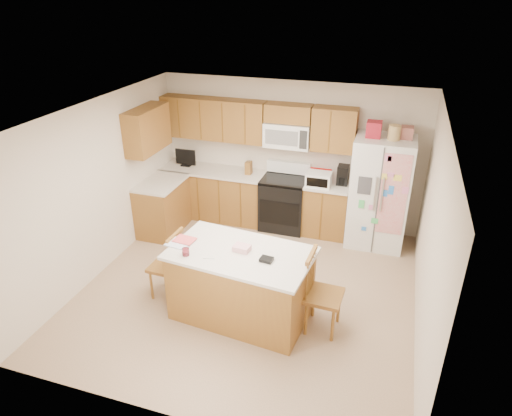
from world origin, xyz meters
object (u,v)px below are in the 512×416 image
(refrigerator, at_px, (380,191))
(windsor_chair_back, at_px, (260,261))
(island, at_px, (241,284))
(windsor_chair_left, at_px, (168,266))
(stove, at_px, (284,202))
(windsor_chair_right, at_px, (322,295))

(refrigerator, height_order, windsor_chair_back, refrigerator)
(island, bearing_deg, windsor_chair_back, 84.96)
(windsor_chair_left, bearing_deg, windsor_chair_back, 24.46)
(windsor_chair_left, bearing_deg, refrigerator, 42.15)
(stove, bearing_deg, refrigerator, -2.30)
(stove, bearing_deg, island, -88.07)
(stove, height_order, windsor_chair_right, stove)
(island, bearing_deg, refrigerator, 58.51)
(island, distance_m, windsor_chair_left, 1.09)
(stove, distance_m, windsor_chair_back, 1.88)
(windsor_chair_back, height_order, windsor_chair_right, windsor_chair_right)
(island, relative_size, windsor_chair_right, 1.77)
(refrigerator, xyz_separation_m, windsor_chair_right, (-0.47, -2.37, -0.42))
(windsor_chair_left, bearing_deg, island, -5.34)
(refrigerator, bearing_deg, windsor_chair_back, -128.38)
(refrigerator, distance_m, windsor_chair_back, 2.35)
(refrigerator, relative_size, windsor_chair_left, 2.05)
(refrigerator, bearing_deg, windsor_chair_right, -101.19)
(windsor_chair_back, bearing_deg, refrigerator, 51.62)
(island, xyz_separation_m, windsor_chair_left, (-1.08, 0.10, -0.01))
(windsor_chair_back, bearing_deg, stove, 94.23)
(island, height_order, windsor_chair_right, windsor_chair_right)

